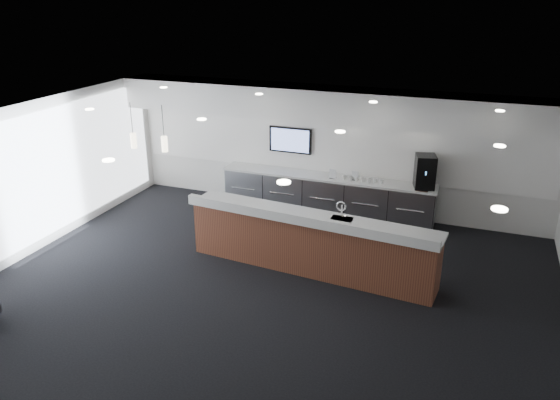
% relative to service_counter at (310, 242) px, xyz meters
% --- Properties ---
extents(ground, '(10.00, 10.00, 0.00)m').
position_rel_service_counter_xyz_m(ground, '(-0.49, -0.86, -0.58)').
color(ground, black).
rests_on(ground, ground).
extents(ceiling, '(10.00, 8.00, 0.02)m').
position_rel_service_counter_xyz_m(ceiling, '(-0.49, -0.86, 2.42)').
color(ceiling, black).
rests_on(ceiling, back_wall).
extents(back_wall, '(10.00, 0.02, 3.00)m').
position_rel_service_counter_xyz_m(back_wall, '(-0.49, 3.14, 0.92)').
color(back_wall, white).
rests_on(back_wall, ground).
extents(left_wall, '(0.02, 8.00, 3.00)m').
position_rel_service_counter_xyz_m(left_wall, '(-5.49, -0.86, 0.92)').
color(left_wall, white).
rests_on(left_wall, ground).
extents(soffit_bulkhead, '(10.00, 0.90, 0.70)m').
position_rel_service_counter_xyz_m(soffit_bulkhead, '(-0.49, 2.69, 2.07)').
color(soffit_bulkhead, white).
rests_on(soffit_bulkhead, back_wall).
extents(alcove_panel, '(9.80, 0.06, 1.40)m').
position_rel_service_counter_xyz_m(alcove_panel, '(-0.49, 3.11, 1.02)').
color(alcove_panel, white).
rests_on(alcove_panel, back_wall).
extents(window_blinds_wall, '(0.04, 7.36, 2.55)m').
position_rel_service_counter_xyz_m(window_blinds_wall, '(-5.45, -0.86, 0.92)').
color(window_blinds_wall, silver).
rests_on(window_blinds_wall, left_wall).
extents(back_credenza, '(5.06, 0.66, 0.95)m').
position_rel_service_counter_xyz_m(back_credenza, '(-0.49, 2.78, -0.10)').
color(back_credenza, gray).
rests_on(back_credenza, ground).
extents(wall_tv, '(1.05, 0.08, 0.62)m').
position_rel_service_counter_xyz_m(wall_tv, '(-1.49, 3.05, 1.07)').
color(wall_tv, black).
rests_on(wall_tv, back_wall).
extents(pendant_left, '(0.12, 0.12, 0.30)m').
position_rel_service_counter_xyz_m(pendant_left, '(-2.89, -0.06, 1.67)').
color(pendant_left, '#FFF0C6').
rests_on(pendant_left, ceiling).
extents(pendant_right, '(0.12, 0.12, 0.30)m').
position_rel_service_counter_xyz_m(pendant_right, '(-3.59, -0.06, 1.67)').
color(pendant_right, '#FFF0C6').
rests_on(pendant_right, ceiling).
extents(ceiling_can_lights, '(7.00, 5.00, 0.02)m').
position_rel_service_counter_xyz_m(ceiling_can_lights, '(-0.49, -0.86, 2.39)').
color(ceiling_can_lights, white).
rests_on(ceiling_can_lights, ceiling).
extents(service_counter, '(4.89, 1.25, 1.49)m').
position_rel_service_counter_xyz_m(service_counter, '(0.00, 0.00, 0.00)').
color(service_counter, '#592C1D').
rests_on(service_counter, ground).
extents(coffee_machine, '(0.52, 0.60, 0.73)m').
position_rel_service_counter_xyz_m(coffee_machine, '(1.71, 2.78, 0.74)').
color(coffee_machine, black).
rests_on(coffee_machine, back_credenza).
extents(info_sign_left, '(0.16, 0.05, 0.22)m').
position_rel_service_counter_xyz_m(info_sign_left, '(-0.32, 2.65, 0.49)').
color(info_sign_left, silver).
rests_on(info_sign_left, back_credenza).
extents(info_sign_right, '(0.16, 0.06, 0.21)m').
position_rel_service_counter_xyz_m(info_sign_right, '(0.20, 2.72, 0.48)').
color(info_sign_right, silver).
rests_on(info_sign_right, back_credenza).
extents(cup_0, '(0.10, 0.10, 0.09)m').
position_rel_service_counter_xyz_m(cup_0, '(0.80, 2.70, 0.42)').
color(cup_0, white).
rests_on(cup_0, back_credenza).
extents(cup_1, '(0.14, 0.14, 0.09)m').
position_rel_service_counter_xyz_m(cup_1, '(0.66, 2.70, 0.42)').
color(cup_1, white).
rests_on(cup_1, back_credenza).
extents(cup_2, '(0.12, 0.12, 0.09)m').
position_rel_service_counter_xyz_m(cup_2, '(0.52, 2.70, 0.42)').
color(cup_2, white).
rests_on(cup_2, back_credenza).
extents(cup_3, '(0.13, 0.13, 0.09)m').
position_rel_service_counter_xyz_m(cup_3, '(0.38, 2.70, 0.42)').
color(cup_3, white).
rests_on(cup_3, back_credenza).
extents(cup_4, '(0.14, 0.14, 0.09)m').
position_rel_service_counter_xyz_m(cup_4, '(0.24, 2.70, 0.42)').
color(cup_4, white).
rests_on(cup_4, back_credenza).
extents(cup_5, '(0.11, 0.11, 0.09)m').
position_rel_service_counter_xyz_m(cup_5, '(0.10, 2.70, 0.42)').
color(cup_5, white).
rests_on(cup_5, back_credenza).
extents(cup_6, '(0.14, 0.14, 0.09)m').
position_rel_service_counter_xyz_m(cup_6, '(-0.04, 2.70, 0.42)').
color(cup_6, white).
rests_on(cup_6, back_credenza).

